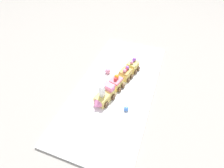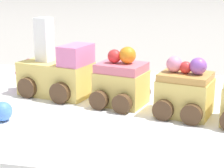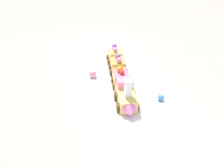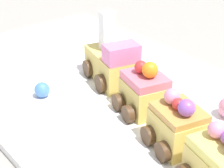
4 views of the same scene
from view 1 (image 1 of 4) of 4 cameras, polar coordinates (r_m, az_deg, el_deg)
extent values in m
plane|color=gray|center=(0.90, 1.41, -1.16)|extent=(10.00, 10.00, 0.00)
cube|color=white|center=(0.89, 1.42, -0.89)|extent=(0.82, 0.37, 0.01)
cube|color=#EACC66|center=(0.81, -2.44, -4.11)|extent=(0.11, 0.08, 0.05)
cube|color=pink|center=(0.80, -1.09, -0.88)|extent=(0.04, 0.06, 0.03)
cone|color=pink|center=(0.78, -5.11, -6.88)|extent=(0.04, 0.05, 0.05)
cube|color=white|center=(0.77, -3.27, -3.29)|extent=(0.02, 0.02, 0.02)
cube|color=white|center=(0.76, -3.33, -2.27)|extent=(0.02, 0.02, 0.02)
cube|color=white|center=(0.74, -3.39, -1.22)|extent=(0.02, 0.02, 0.02)
cylinder|color=#4C331E|center=(0.82, -5.31, -4.78)|extent=(0.03, 0.02, 0.03)
cylinder|color=#4C331E|center=(0.79, -1.76, -6.74)|extent=(0.03, 0.02, 0.03)
cylinder|color=#4C331E|center=(0.84, -3.04, -2.46)|extent=(0.03, 0.02, 0.03)
cylinder|color=#4C331E|center=(0.82, 0.46, -4.28)|extent=(0.03, 0.02, 0.03)
cube|color=#EACC66|center=(0.87, 1.49, -0.02)|extent=(0.07, 0.06, 0.04)
cube|color=#E57084|center=(0.85, 1.52, 1.27)|extent=(0.07, 0.06, 0.01)
sphere|color=orange|center=(0.84, 1.88, 2.51)|extent=(0.03, 0.03, 0.02)
sphere|color=red|center=(0.83, 0.95, 1.65)|extent=(0.02, 0.02, 0.02)
cylinder|color=#4C331E|center=(0.87, -0.74, -0.32)|extent=(0.03, 0.01, 0.02)
cylinder|color=#4C331E|center=(0.85, 2.52, -1.92)|extent=(0.03, 0.01, 0.02)
cylinder|color=#4C331E|center=(0.89, 0.48, 0.93)|extent=(0.03, 0.01, 0.02)
cylinder|color=#4C331E|center=(0.87, 3.70, -0.61)|extent=(0.03, 0.01, 0.02)
cube|color=#EACC66|center=(0.92, 4.37, 3.05)|extent=(0.07, 0.06, 0.04)
cube|color=#CC9347|center=(0.90, 4.46, 4.25)|extent=(0.07, 0.06, 0.01)
sphere|color=#9956C6|center=(0.90, 5.05, 5.37)|extent=(0.02, 0.02, 0.02)
sphere|color=red|center=(0.89, 4.63, 4.74)|extent=(0.02, 0.02, 0.01)
sphere|color=pink|center=(0.88, 4.13, 4.39)|extent=(0.02, 0.02, 0.02)
cylinder|color=#4C331E|center=(0.92, 2.25, 2.74)|extent=(0.03, 0.01, 0.02)
cylinder|color=#4C331E|center=(0.90, 5.39, 1.30)|extent=(0.03, 0.01, 0.02)
cylinder|color=#4C331E|center=(0.95, 3.34, 3.86)|extent=(0.03, 0.01, 0.02)
cylinder|color=#4C331E|center=(0.93, 6.44, 2.47)|extent=(0.03, 0.01, 0.02)
cube|color=#EACC66|center=(0.97, 6.72, 5.53)|extent=(0.07, 0.06, 0.04)
cube|color=#EFE066|center=(0.95, 6.86, 6.76)|extent=(0.07, 0.06, 0.01)
sphere|color=#9956C6|center=(0.95, 7.27, 7.97)|extent=(0.03, 0.03, 0.02)
sphere|color=#9956C6|center=(0.95, 6.70, 7.46)|extent=(0.02, 0.02, 0.02)
sphere|color=pink|center=(0.93, 6.45, 7.03)|extent=(0.02, 0.02, 0.02)
cylinder|color=#4C331E|center=(0.97, 4.69, 5.23)|extent=(0.03, 0.01, 0.02)
cylinder|color=#4C331E|center=(0.95, 7.72, 3.91)|extent=(0.03, 0.01, 0.02)
cylinder|color=#4C331E|center=(1.00, 5.67, 6.23)|extent=(0.03, 0.01, 0.02)
cylinder|color=#4C331E|center=(0.98, 8.66, 4.96)|extent=(0.03, 0.01, 0.02)
sphere|color=#4C84E0|center=(0.78, 4.67, -8.03)|extent=(0.02, 0.02, 0.02)
sphere|color=pink|center=(0.95, -1.41, 4.26)|extent=(0.03, 0.03, 0.03)
camera|label=2|loc=(0.86, 33.69, 2.62)|focal=60.00mm
camera|label=3|loc=(0.47, -60.10, 0.97)|focal=35.00mm
camera|label=4|loc=(0.97, 27.25, 18.96)|focal=60.00mm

